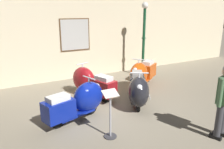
# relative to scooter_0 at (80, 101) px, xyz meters

# --- Properties ---
(ground_plane) EXTENTS (60.00, 60.00, 0.00)m
(ground_plane) POSITION_rel_scooter_0_xyz_m (1.24, 0.11, -0.47)
(ground_plane) COLOR gray
(showroom_back_wall) EXTENTS (18.00, 0.24, 3.66)m
(showroom_back_wall) POSITION_rel_scooter_0_xyz_m (1.24, 3.52, 1.36)
(showroom_back_wall) COLOR beige
(showroom_back_wall) RESTS_ON ground
(scooter_0) EXTENTS (1.75, 0.94, 1.03)m
(scooter_0) POSITION_rel_scooter_0_xyz_m (0.00, 0.00, 0.00)
(scooter_0) COLOR black
(scooter_0) RESTS_ON ground
(scooter_1) EXTENTS (1.00, 1.78, 1.05)m
(scooter_1) POSITION_rel_scooter_0_xyz_m (0.82, 1.28, 0.01)
(scooter_1) COLOR black
(scooter_1) RESTS_ON ground
(scooter_2) EXTENTS (1.39, 1.77, 1.09)m
(scooter_2) POSITION_rel_scooter_0_xyz_m (1.73, -0.07, 0.03)
(scooter_2) COLOR black
(scooter_2) RESTS_ON ground
(scooter_3) EXTENTS (1.76, 1.37, 1.08)m
(scooter_3) POSITION_rel_scooter_0_xyz_m (2.82, 1.25, 0.02)
(scooter_3) COLOR black
(scooter_3) RESTS_ON ground
(lamppost) EXTENTS (0.28, 0.28, 2.98)m
(lamppost) POSITION_rel_scooter_0_xyz_m (3.73, 2.39, 1.08)
(lamppost) COLOR #144728
(lamppost) RESTS_ON ground
(visitor_0) EXTENTS (0.53, 0.32, 1.62)m
(visitor_0) POSITION_rel_scooter_0_xyz_m (2.29, -2.28, 0.47)
(visitor_0) COLOR black
(visitor_0) RESTS_ON ground
(info_stanchion) EXTENTS (0.32, 0.28, 1.07)m
(info_stanchion) POSITION_rel_scooter_0_xyz_m (0.24, -1.14, -0.03)
(info_stanchion) COLOR #333338
(info_stanchion) RESTS_ON ground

